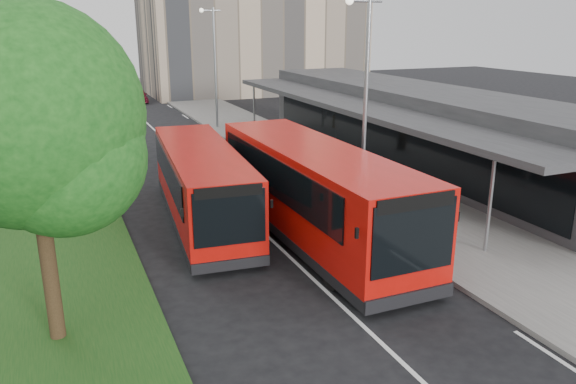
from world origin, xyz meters
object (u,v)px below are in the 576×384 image
object	(u,v)px
tree_mid	(35,90)
car_near	(139,96)
tree_near	(30,130)
lamp_post_near	(364,94)
bus_second	(202,185)
bollard	(251,128)
tree_far	(35,58)
litter_bin	(290,152)
bus_main	(314,193)
car_far	(104,89)
lamp_post_far	(214,60)

from	to	relation	value
tree_mid	car_near	distance (m)	30.22
tree_near	lamp_post_near	size ratio (longest dim) A/B	0.98
bus_second	bollard	world-z (taller)	bus_second
tree_mid	bollard	distance (m)	15.99
bollard	car_near	distance (m)	20.00
tree_far	litter_bin	world-z (taller)	tree_far
tree_near	car_near	xyz separation A→B (m)	(8.26, 40.79, -4.44)
lamp_post_near	car_near	size ratio (longest dim) A/B	2.20
lamp_post_near	bus_main	bearing A→B (deg)	-150.56
car_far	lamp_post_far	bearing A→B (deg)	-93.41
tree_near	litter_bin	xyz separation A→B (m)	(11.93, 13.71, -4.45)
tree_mid	tree_far	world-z (taller)	tree_far
tree_far	lamp_post_far	world-z (taller)	lamp_post_far
bus_main	bus_second	distance (m)	4.44
tree_near	tree_mid	xyz separation A→B (m)	(0.00, 12.00, -0.46)
car_near	bus_second	bearing A→B (deg)	-91.44
bus_second	tree_near	bearing A→B (deg)	-123.56
tree_mid	litter_bin	world-z (taller)	tree_mid
lamp_post_near	car_far	size ratio (longest dim) A/B	2.51
litter_bin	car_far	size ratio (longest dim) A/B	0.29
tree_far	car_near	distance (m)	19.26
tree_mid	bollard	size ratio (longest dim) A/B	8.24
lamp_post_near	bollard	xyz separation A→B (m)	(1.30, 16.29, -4.13)
bus_main	car_near	distance (m)	37.39
tree_mid	lamp_post_near	xyz separation A→B (m)	(11.13, -7.05, 0.11)
tree_near	tree_far	size ratio (longest dim) A/B	0.97
tree_near	bollard	distance (m)	25.01
car_far	car_near	bearing A→B (deg)	-87.98
lamp_post_far	bollard	size ratio (longest dim) A/B	9.25
bus_main	bus_second	bearing A→B (deg)	134.04
bus_main	car_near	xyz separation A→B (m)	(-0.16, 37.38, -1.04)
bus_second	car_near	xyz separation A→B (m)	(2.93, 34.20, -0.83)
bus_second	tree_mid	bearing A→B (deg)	139.91
tree_near	lamp_post_far	xyz separation A→B (m)	(11.13, 24.95, -0.34)
bus_second	litter_bin	xyz separation A→B (m)	(6.61, 7.12, -0.84)
tree_far	bus_second	world-z (taller)	tree_far
tree_mid	car_far	size ratio (longest dim) A/B	2.24
bus_second	car_far	distance (m)	41.44
tree_mid	car_far	bearing A→B (deg)	80.74
lamp_post_near	bollard	bearing A→B (deg)	85.45
lamp_post_near	lamp_post_far	size ratio (longest dim) A/B	1.00
bollard	lamp_post_far	bearing A→B (deg)	109.24
bus_main	car_near	world-z (taller)	bus_main
tree_near	car_near	bearing A→B (deg)	78.56
tree_near	bollard	xyz separation A→B (m)	(12.42, 21.23, -4.48)
lamp_post_near	car_near	bearing A→B (deg)	94.58
bus_second	bollard	distance (m)	16.30
tree_mid	bus_main	distance (m)	12.37
car_near	bollard	bearing A→B (deg)	-74.51
tree_near	bollard	world-z (taller)	tree_near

